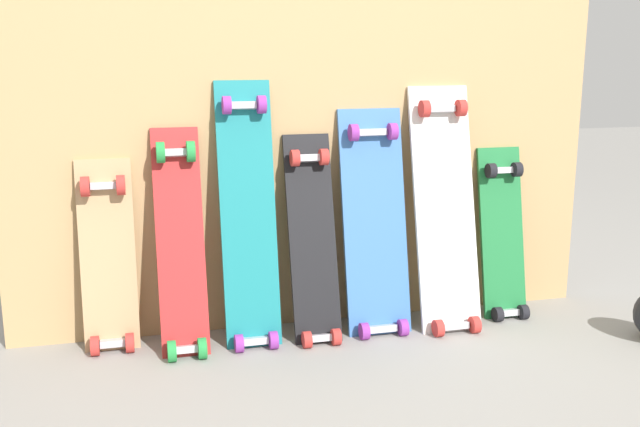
% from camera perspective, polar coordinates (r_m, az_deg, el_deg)
% --- Properties ---
extents(ground_plane, '(12.00, 12.00, 0.00)m').
position_cam_1_polar(ground_plane, '(2.80, -0.36, -8.71)').
color(ground_plane, gray).
extents(plywood_wall_panel, '(2.20, 0.04, 1.57)m').
position_cam_1_polar(plywood_wall_panel, '(2.68, -0.74, 7.71)').
color(plywood_wall_panel, tan).
rests_on(plywood_wall_panel, ground).
extents(skateboard_natural, '(0.19, 0.17, 0.72)m').
position_cam_1_polar(skateboard_natural, '(2.62, -16.17, -3.83)').
color(skateboard_natural, tan).
rests_on(skateboard_natural, ground).
extents(skateboard_red, '(0.16, 0.28, 0.82)m').
position_cam_1_polar(skateboard_red, '(2.54, -10.78, -2.84)').
color(skateboard_red, '#B22626').
rests_on(skateboard_red, ground).
extents(skateboard_teal, '(0.19, 0.26, 0.98)m').
position_cam_1_polar(skateboard_teal, '(2.56, -5.57, -0.79)').
color(skateboard_teal, '#197A7F').
rests_on(skateboard_teal, ground).
extents(skateboard_black, '(0.17, 0.28, 0.79)m').
position_cam_1_polar(skateboard_black, '(2.62, -0.53, -2.67)').
color(skateboard_black, black).
rests_on(skateboard_black, ground).
extents(skateboard_blue, '(0.24, 0.25, 0.88)m').
position_cam_1_polar(skateboard_blue, '(2.68, 4.33, -1.34)').
color(skateboard_blue, '#386BAD').
rests_on(skateboard_blue, ground).
extents(skateboard_white, '(0.23, 0.30, 0.95)m').
position_cam_1_polar(skateboard_white, '(2.75, 9.75, -0.30)').
color(skateboard_white, silver).
rests_on(skateboard_white, ground).
extents(skateboard_green, '(0.18, 0.21, 0.72)m').
position_cam_1_polar(skateboard_green, '(2.93, 14.05, -2.12)').
color(skateboard_green, '#1E7238').
rests_on(skateboard_green, ground).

